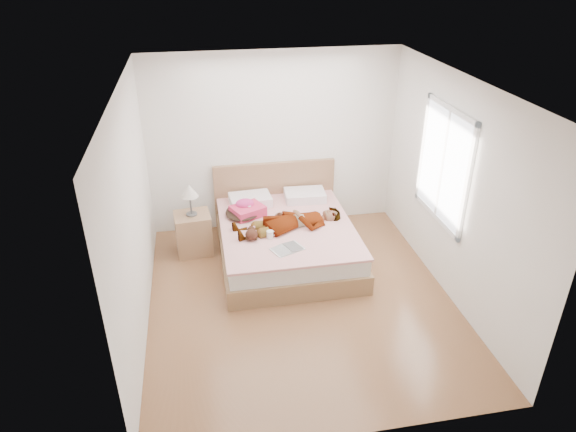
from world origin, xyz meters
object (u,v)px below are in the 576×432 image
object	(u,v)px
phone	(249,204)
plush_toy	(251,234)
towel	(247,209)
magazine	(287,249)
woman	(290,219)
coffee_mug	(270,234)
bed	(286,237)
nightstand	(193,230)

from	to	relation	value
phone	plush_toy	distance (m)	0.65
towel	magazine	xyz separation A→B (m)	(0.38, -0.99, -0.08)
woman	coffee_mug	distance (m)	0.40
plush_toy	bed	bearing A→B (deg)	35.14
coffee_mug	plush_toy	world-z (taller)	plush_toy
woman	magazine	distance (m)	0.60
magazine	coffee_mug	xyz separation A→B (m)	(-0.16, 0.32, 0.04)
bed	nightstand	xyz separation A→B (m)	(-1.23, 0.31, 0.06)
towel	nightstand	distance (m)	0.80
woman	nightstand	distance (m)	1.37
magazine	woman	bearing A→B (deg)	76.50
coffee_mug	nightstand	bearing A→B (deg)	144.93
phone	coffee_mug	xyz separation A→B (m)	(0.20, -0.66, -0.12)
coffee_mug	plush_toy	bearing A→B (deg)	175.03
nightstand	woman	bearing A→B (deg)	-18.28
bed	coffee_mug	xyz separation A→B (m)	(-0.26, -0.37, 0.28)
towel	nightstand	world-z (taller)	nightstand
woman	towel	xyz separation A→B (m)	(-0.52, 0.41, -0.01)
phone	magazine	distance (m)	1.06
magazine	coffee_mug	bearing A→B (deg)	117.29
towel	plush_toy	distance (m)	0.65
coffee_mug	nightstand	distance (m)	1.21
coffee_mug	nightstand	size ratio (longest dim) A/B	0.13
woman	phone	world-z (taller)	woman
phone	nightstand	size ratio (longest dim) A/B	0.09
phone	magazine	size ratio (longest dim) A/B	0.20
towel	magazine	world-z (taller)	towel
bed	magazine	size ratio (longest dim) A/B	4.69
towel	coffee_mug	bearing A→B (deg)	-72.13
bed	towel	distance (m)	0.65
towel	nightstand	size ratio (longest dim) A/B	0.51
plush_toy	magazine	bearing A→B (deg)	-40.27
phone	nightstand	xyz separation A→B (m)	(-0.77, 0.02, -0.34)
bed	magazine	bearing A→B (deg)	-98.27
woman	bed	distance (m)	0.36
plush_toy	woman	bearing A→B (deg)	23.98
plush_toy	phone	bearing A→B (deg)	86.49
phone	towel	distance (m)	0.08
woman	plush_toy	bearing A→B (deg)	-76.81
woman	phone	size ratio (longest dim) A/B	17.11
towel	plush_toy	xyz separation A→B (m)	(-0.02, -0.65, -0.02)
phone	bed	size ratio (longest dim) A/B	0.04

